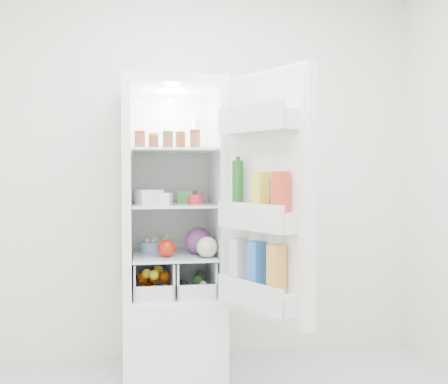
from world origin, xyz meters
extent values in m
cube|color=white|center=(0.00, 1.50, 1.30)|extent=(3.00, 0.02, 2.60)
cube|color=white|center=(-0.20, 1.21, 0.25)|extent=(0.60, 0.60, 0.50)
cube|color=white|center=(-0.20, 1.21, 1.77)|extent=(0.60, 0.60, 0.05)
cube|color=white|center=(-0.20, 1.49, 1.12)|extent=(0.60, 0.05, 1.25)
cube|color=white|center=(-0.47, 1.21, 1.12)|extent=(0.05, 0.60, 1.25)
cube|color=white|center=(0.07, 1.21, 1.12)|extent=(0.05, 0.60, 1.25)
cube|color=white|center=(-0.20, 1.46, 1.12)|extent=(0.50, 0.01, 1.25)
sphere|color=white|center=(-0.20, 1.42, 1.71)|extent=(0.05, 0.05, 0.05)
cube|color=silver|center=(-0.20, 1.19, 0.74)|extent=(0.49, 0.53, 0.01)
cube|color=silver|center=(-0.20, 1.19, 1.05)|extent=(0.49, 0.53, 0.02)
cube|color=silver|center=(-0.20, 1.19, 1.38)|extent=(0.49, 0.53, 0.02)
cylinder|color=#B21919|center=(-0.40, 1.05, 1.43)|extent=(0.06, 0.06, 0.08)
cylinder|color=gold|center=(-0.32, 1.10, 1.43)|extent=(0.06, 0.06, 0.08)
cylinder|color=#267226|center=(-0.24, 1.02, 1.43)|extent=(0.06, 0.06, 0.08)
cylinder|color=brown|center=(-0.16, 1.12, 1.43)|extent=(0.06, 0.06, 0.08)
cylinder|color=#B21919|center=(-0.08, 1.05, 1.43)|extent=(0.06, 0.06, 0.08)
cylinder|color=white|center=(-0.05, 1.28, 1.48)|extent=(0.07, 0.07, 0.19)
cube|color=silver|center=(-0.35, 1.12, 1.10)|extent=(0.17, 0.17, 0.09)
cube|color=white|center=(-0.27, 1.12, 1.09)|extent=(0.14, 0.14, 0.07)
cylinder|color=red|center=(-0.07, 1.11, 1.09)|extent=(0.09, 0.09, 0.06)
cube|color=silver|center=(-0.36, 1.34, 1.08)|extent=(0.15, 0.11, 0.04)
cube|color=#469A4C|center=(-0.11, 1.25, 1.10)|extent=(0.13, 0.16, 0.08)
sphere|color=#5C1F56|center=(-0.05, 1.15, 0.83)|extent=(0.16, 0.16, 0.16)
sphere|color=#B81A0B|center=(-0.25, 1.07, 0.80)|extent=(0.11, 0.11, 0.11)
cylinder|color=#9CC6E9|center=(-0.33, 1.28, 0.78)|extent=(0.16, 0.16, 0.06)
sphere|color=#B0C594|center=(-0.02, 1.01, 0.81)|extent=(0.12, 0.12, 0.12)
sphere|color=orange|center=(-0.39, 1.06, 0.55)|extent=(0.07, 0.07, 0.07)
sphere|color=orange|center=(-0.32, 1.06, 0.55)|extent=(0.07, 0.07, 0.07)
sphere|color=orange|center=(-0.26, 1.06, 0.55)|extent=(0.07, 0.07, 0.07)
sphere|color=orange|center=(-0.39, 1.19, 0.61)|extent=(0.07, 0.07, 0.07)
sphere|color=orange|center=(-0.32, 1.19, 0.61)|extent=(0.07, 0.07, 0.07)
sphere|color=orange|center=(-0.26, 1.19, 0.61)|extent=(0.07, 0.07, 0.07)
sphere|color=orange|center=(-0.35, 1.31, 0.55)|extent=(0.07, 0.07, 0.07)
sphere|color=yellow|center=(-0.36, 1.12, 0.64)|extent=(0.06, 0.06, 0.06)
sphere|color=yellow|center=(-0.29, 1.24, 0.64)|extent=(0.06, 0.06, 0.06)
sphere|color=yellow|center=(-0.32, 1.08, 0.64)|extent=(0.06, 0.06, 0.06)
cylinder|color=#1B4818|center=(-0.12, 1.19, 0.54)|extent=(0.09, 0.21, 0.05)
cylinder|color=#1B4818|center=(-0.04, 1.24, 0.59)|extent=(0.08, 0.21, 0.05)
sphere|color=white|center=(-0.08, 1.06, 0.54)|extent=(0.05, 0.05, 0.05)
sphere|color=white|center=(-0.03, 1.08, 0.57)|extent=(0.05, 0.05, 0.05)
cube|color=white|center=(0.27, 0.66, 1.12)|extent=(0.33, 0.56, 1.30)
cube|color=white|center=(0.24, 0.64, 1.12)|extent=(0.27, 0.50, 1.26)
cube|color=silver|center=(0.19, 0.62, 1.50)|extent=(0.33, 0.49, 0.10)
cube|color=silver|center=(0.19, 0.62, 1.00)|extent=(0.33, 0.49, 0.10)
cube|color=silver|center=(0.19, 0.62, 0.60)|extent=(0.33, 0.49, 0.10)
sphere|color=#A27C49|center=(0.24, 0.51, 1.56)|extent=(0.05, 0.05, 0.05)
sphere|color=#A27C49|center=(0.21, 0.58, 1.56)|extent=(0.05, 0.05, 0.05)
sphere|color=#A27C49|center=(0.17, 0.65, 1.56)|extent=(0.05, 0.05, 0.05)
sphere|color=#A27C49|center=(0.13, 0.72, 1.56)|extent=(0.05, 0.05, 0.05)
sphere|color=#A27C49|center=(0.09, 0.79, 1.56)|extent=(0.05, 0.05, 0.05)
cylinder|color=#164F19|center=(0.12, 0.75, 1.18)|extent=(0.06, 0.06, 0.26)
cube|color=yellow|center=(0.20, 0.59, 1.15)|extent=(0.09, 0.09, 0.20)
cube|color=red|center=(0.27, 0.46, 1.15)|extent=(0.09, 0.09, 0.20)
cube|color=white|center=(0.12, 0.75, 0.77)|extent=(0.09, 0.09, 0.24)
cube|color=blue|center=(0.19, 0.62, 0.77)|extent=(0.09, 0.09, 0.24)
cube|color=gold|center=(0.26, 0.48, 0.77)|extent=(0.09, 0.09, 0.24)
camera|label=1|loc=(-0.40, -1.87, 1.23)|focal=40.00mm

